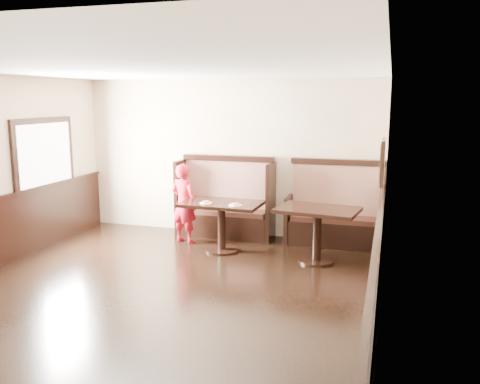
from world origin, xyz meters
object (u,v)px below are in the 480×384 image
at_px(table_neighbor, 317,222).
at_px(child, 184,203).
at_px(booth_neighbor, 335,217).
at_px(table_main, 222,214).
at_px(booth_main, 226,207).

height_order(table_neighbor, child, child).
height_order(booth_neighbor, table_main, booth_neighbor).
height_order(booth_main, table_main, booth_main).
height_order(table_main, child, child).
xyz_separation_m(booth_main, table_main, (0.23, -0.93, 0.10)).
xyz_separation_m(booth_main, table_neighbor, (1.79, -1.04, 0.10)).
distance_m(booth_main, table_neighbor, 2.07).
bearing_deg(booth_neighbor, child, -165.87).
height_order(booth_neighbor, table_neighbor, booth_neighbor).
relative_size(booth_main, table_main, 1.34).
distance_m(table_main, table_neighbor, 1.57).
distance_m(booth_neighbor, table_neighbor, 1.06).
xyz_separation_m(booth_main, booth_neighbor, (1.95, -0.00, -0.05)).
bearing_deg(booth_neighbor, table_main, -151.72).
bearing_deg(booth_main, booth_neighbor, -0.05).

